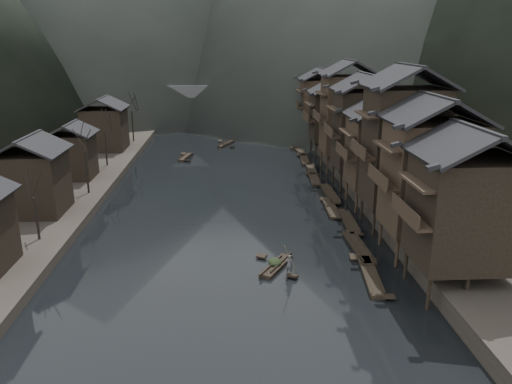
{
  "coord_description": "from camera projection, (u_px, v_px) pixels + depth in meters",
  "views": [
    {
      "loc": [
        0.08,
        -41.65,
        18.7
      ],
      "look_at": [
        2.97,
        11.0,
        2.5
      ],
      "focal_mm": 35.0,
      "sensor_mm": 36.0,
      "label": 1
    }
  ],
  "objects": [
    {
      "name": "left_bank",
      "position": [
        14.0,
        155.0,
        81.41
      ],
      "size": [
        40.0,
        200.0,
        1.2
      ],
      "primitive_type": "cube",
      "color": "#2D2823",
      "rests_on": "ground"
    },
    {
      "name": "stone_bridge",
      "position": [
        228.0,
        102.0,
        112.46
      ],
      "size": [
        40.0,
        6.0,
        9.0
      ],
      "color": "#4C4C4F",
      "rests_on": "ground"
    },
    {
      "name": "cargo_heap",
      "position": [
        275.0,
        258.0,
        42.55
      ],
      "size": [
        1.14,
        1.49,
        0.68
      ],
      "primitive_type": "ellipsoid",
      "color": "black",
      "rests_on": "hero_sampan"
    },
    {
      "name": "right_bank",
      "position": [
        434.0,
        148.0,
        84.99
      ],
      "size": [
        40.0,
        200.0,
        1.8
      ],
      "primitive_type": "cube",
      "color": "#2D2823",
      "rests_on": "ground"
    },
    {
      "name": "midriver_boats",
      "position": [
        208.0,
        150.0,
        87.09
      ],
      "size": [
        9.3,
        16.32,
        0.45
      ],
      "color": "black",
      "rests_on": "water"
    },
    {
      "name": "left_houses",
      "position": [
        63.0,
        149.0,
        61.71
      ],
      "size": [
        8.1,
        53.2,
        8.73
      ],
      "color": "black",
      "rests_on": "left_bank"
    },
    {
      "name": "stilt_houses",
      "position": [
        368.0,
        121.0,
        61.58
      ],
      "size": [
        9.0,
        67.6,
        16.65
      ],
      "color": "black",
      "rests_on": "ground"
    },
    {
      "name": "boatman",
      "position": [
        289.0,
        262.0,
        40.76
      ],
      "size": [
        0.68,
        0.51,
        1.69
      ],
      "primitive_type": "imported",
      "rotation": [
        0.0,
        0.0,
        2.95
      ],
      "color": "#515153",
      "rests_on": "hero_sampan"
    },
    {
      "name": "water",
      "position": [
        230.0,
        254.0,
        45.24
      ],
      "size": [
        300.0,
        300.0,
        0.0
      ],
      "primitive_type": "plane",
      "color": "black",
      "rests_on": "ground"
    },
    {
      "name": "moored_sampans",
      "position": [
        314.0,
        176.0,
        70.37
      ],
      "size": [
        2.83,
        73.46,
        0.47
      ],
      "color": "black",
      "rests_on": "water"
    },
    {
      "name": "hero_sampan",
      "position": [
        276.0,
        266.0,
        42.52
      ],
      "size": [
        3.32,
        4.92,
        0.44
      ],
      "color": "black",
      "rests_on": "water"
    },
    {
      "name": "bamboo_pole",
      "position": [
        292.0,
        232.0,
        40.01
      ],
      "size": [
        1.48,
        1.54,
        3.47
      ],
      "primitive_type": "cylinder",
      "rotation": [
        0.53,
        0.0,
        -0.76
      ],
      "color": "#8C7A51",
      "rests_on": "boatman"
    },
    {
      "name": "bare_trees",
      "position": [
        88.0,
        143.0,
        60.29
      ],
      "size": [
        3.96,
        61.85,
        7.92
      ],
      "color": "black",
      "rests_on": "left_bank"
    }
  ]
}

